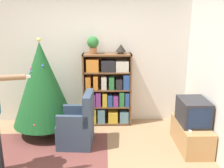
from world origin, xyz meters
name	(u,v)px	position (x,y,z in m)	size (l,w,h in m)	color
wall_back	(86,58)	(0.00, 1.86, 1.30)	(8.00, 0.10, 2.60)	silver
area_rug	(42,157)	(-0.61, 0.36, 0.00)	(2.04, 1.62, 0.01)	brown
bookshelf	(107,91)	(0.42, 1.62, 0.69)	(0.94, 0.31, 1.43)	brown
tv_stand	(191,135)	(1.80, 0.63, 0.21)	(0.45, 0.94, 0.43)	tan
television	(193,112)	(1.80, 0.63, 0.63)	(0.43, 0.57, 0.41)	#28282D
game_remote	(190,130)	(1.67, 0.35, 0.44)	(0.04, 0.12, 0.02)	white
christmas_tree	(42,84)	(-0.74, 1.20, 0.95)	(1.09, 1.09, 1.77)	#4C3323
armchair	(78,127)	(-0.08, 0.76, 0.32)	(0.61, 0.60, 0.92)	#334256
potted_plant	(93,44)	(0.16, 1.63, 1.62)	(0.22, 0.22, 0.33)	#935B38
table_lamp	(121,48)	(0.68, 1.63, 1.53)	(0.20, 0.20, 0.18)	#473828
book_pile_near_tree	(69,142)	(-0.25, 0.77, 0.04)	(0.23, 0.19, 0.08)	#232328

